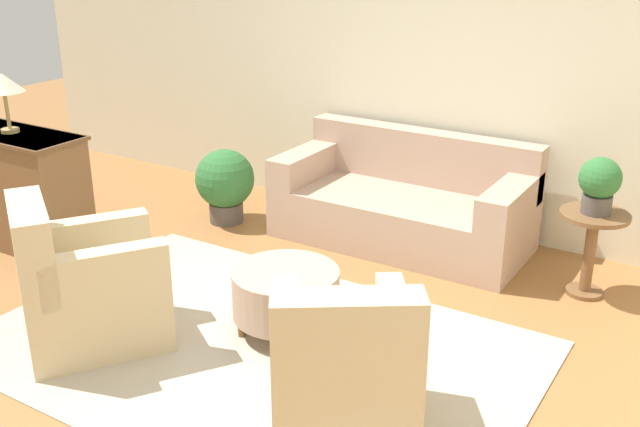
# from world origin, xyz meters

# --- Properties ---
(ground_plane) EXTENTS (16.00, 16.00, 0.00)m
(ground_plane) POSITION_xyz_m (0.00, 0.00, 0.00)
(ground_plane) COLOR #996638
(wall_back) EXTENTS (9.06, 0.12, 2.80)m
(wall_back) POSITION_xyz_m (0.00, 2.59, 1.40)
(wall_back) COLOR beige
(wall_back) RESTS_ON ground_plane
(rug) EXTENTS (3.35, 2.23, 0.01)m
(rug) POSITION_xyz_m (0.00, 0.00, 0.01)
(rug) COLOR #B2A893
(rug) RESTS_ON ground_plane
(couch) EXTENTS (2.03, 0.94, 0.86)m
(couch) POSITION_xyz_m (0.03, 2.05, 0.31)
(couch) COLOR tan
(couch) RESTS_ON ground_plane
(armchair_left) EXTENTS (1.02, 1.06, 0.95)m
(armchair_left) POSITION_xyz_m (-0.91, -0.47, 0.37)
(armchair_left) COLOR #C6B289
(armchair_left) RESTS_ON rug
(armchair_right) EXTENTS (1.02, 1.06, 0.95)m
(armchair_right) POSITION_xyz_m (0.91, -0.47, 0.37)
(armchair_right) COLOR #C6B289
(armchair_right) RESTS_ON rug
(ottoman_table) EXTENTS (0.68, 0.68, 0.42)m
(ottoman_table) POSITION_xyz_m (0.06, 0.29, 0.28)
(ottoman_table) COLOR tan
(ottoman_table) RESTS_ON rug
(side_table) EXTENTS (0.47, 0.47, 0.61)m
(side_table) POSITION_xyz_m (1.56, 1.85, 0.41)
(side_table) COLOR brown
(side_table) RESTS_ON ground_plane
(dresser) EXTENTS (1.23, 0.51, 0.94)m
(dresser) POSITION_xyz_m (-2.56, 0.35, 0.49)
(dresser) COLOR brown
(dresser) RESTS_ON ground_plane
(potted_plant_on_side_table) EXTENTS (0.28, 0.28, 0.39)m
(potted_plant_on_side_table) POSITION_xyz_m (1.56, 1.85, 0.83)
(potted_plant_on_side_table) COLOR #4C4742
(potted_plant_on_side_table) RESTS_ON side_table
(potted_plant_floor) EXTENTS (0.51, 0.51, 0.65)m
(potted_plant_floor) POSITION_xyz_m (-1.47, 1.61, 0.36)
(potted_plant_floor) COLOR #4C4742
(potted_plant_floor) RESTS_ON ground_plane
(table_lamp) EXTENTS (0.31, 0.31, 0.46)m
(table_lamp) POSITION_xyz_m (-2.56, 0.35, 1.31)
(table_lamp) COLOR tan
(table_lamp) RESTS_ON dresser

